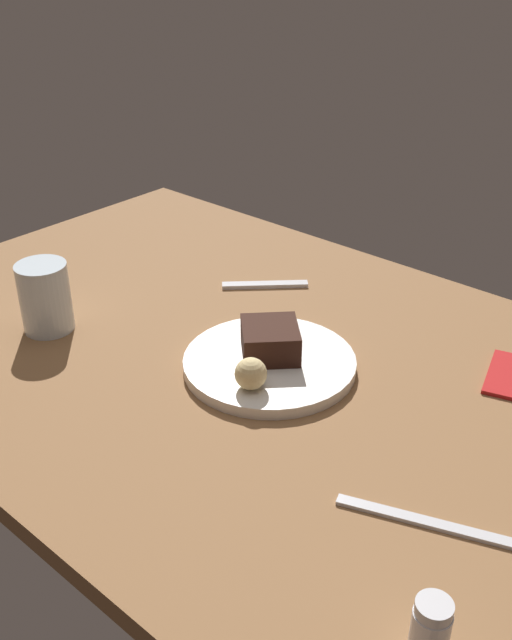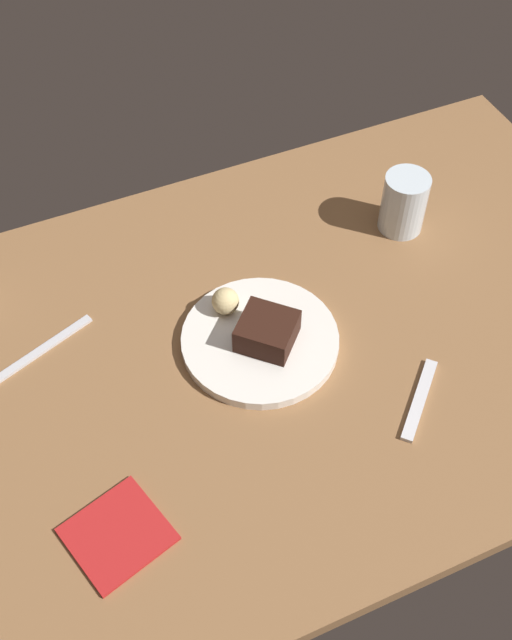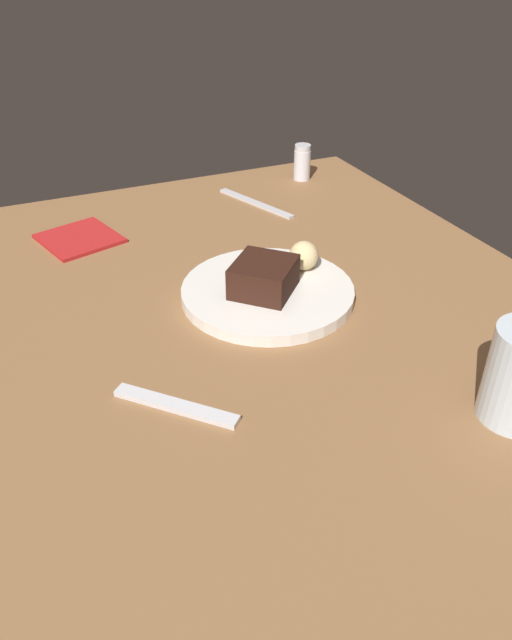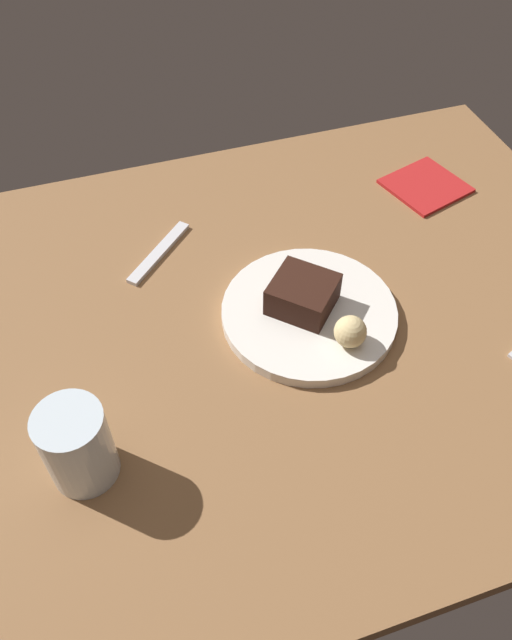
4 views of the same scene
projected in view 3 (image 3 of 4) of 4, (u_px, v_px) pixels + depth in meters
The scene contains 8 objects.
dining_table at pixel (290, 342), 80.13cm from camera, with size 120.00×84.00×3.00cm, color brown.
dessert_plate at pixel (268, 292), 86.35cm from camera, with size 24.82×24.82×1.70cm, color white.
chocolate_cake_slice at pixel (262, 277), 83.67cm from camera, with size 8.02×8.41×4.52cm, color black.
bread_roll at pixel (304, 256), 89.26cm from camera, with size 4.39×4.39×4.39cm, color #DBC184.
salt_shaker at pixel (302, 162), 124.92cm from camera, with size 3.47×3.47×7.29cm.
dessert_spoon at pixel (176, 406), 66.77cm from camera, with size 15.00×1.80×0.70cm, color silver.
butter_knife at pixel (256, 203), 115.33cm from camera, with size 19.00×1.40×0.50cm, color silver.
folded_napkin at pixel (79, 238), 102.31cm from camera, with size 12.24×11.69×0.60cm, color #B21E1E.
Camera 3 is at (57.71, -30.68, 48.18)cm, focal length 33.70 mm.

